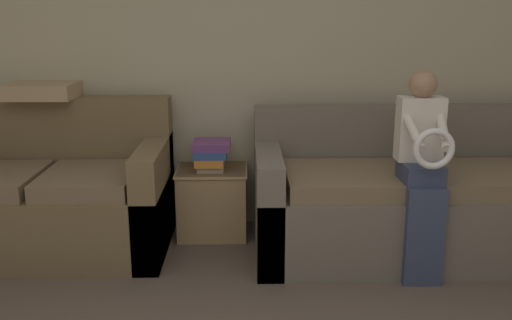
# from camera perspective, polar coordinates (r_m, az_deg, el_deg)

# --- Properties ---
(wall_back) EXTENTS (7.05, 0.06, 2.55)m
(wall_back) POSITION_cam_1_polar(r_m,az_deg,el_deg) (4.10, -1.45, 10.93)
(wall_back) COLOR #BCB293
(wall_back) RESTS_ON ground_plane
(couch_main) EXTENTS (2.07, 0.92, 0.91)m
(couch_main) POSITION_cam_1_polar(r_m,az_deg,el_deg) (3.88, 15.44, -3.97)
(couch_main) COLOR #70665B
(couch_main) RESTS_ON ground_plane
(couch_side) EXTENTS (1.53, 0.89, 0.97)m
(couch_side) POSITION_cam_1_polar(r_m,az_deg,el_deg) (4.01, -19.79, -3.57)
(couch_side) COLOR brown
(couch_side) RESTS_ON ground_plane
(child_left_seated) EXTENTS (0.26, 0.37, 1.22)m
(child_left_seated) POSITION_cam_1_polar(r_m,az_deg,el_deg) (3.41, 16.29, -0.56)
(child_left_seated) COLOR #384260
(child_left_seated) RESTS_ON ground_plane
(side_shelf) EXTENTS (0.49, 0.43, 0.48)m
(side_shelf) POSITION_cam_1_polar(r_m,az_deg,el_deg) (4.04, -4.37, -4.05)
(side_shelf) COLOR tan
(side_shelf) RESTS_ON ground_plane
(book_stack) EXTENTS (0.26, 0.28, 0.20)m
(book_stack) POSITION_cam_1_polar(r_m,az_deg,el_deg) (3.95, -4.54, 0.58)
(book_stack) COLOR gray
(book_stack) RESTS_ON side_shelf
(throw_pillow) EXTENTS (0.45, 0.45, 0.10)m
(throw_pillow) POSITION_cam_1_polar(r_m,az_deg,el_deg) (4.18, -20.46, 6.59)
(throw_pillow) COLOR tan
(throw_pillow) RESTS_ON couch_side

